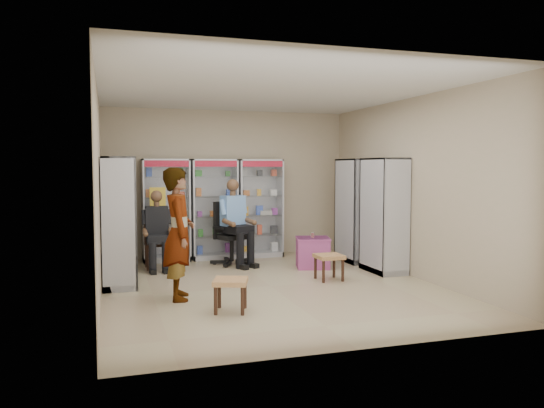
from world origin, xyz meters
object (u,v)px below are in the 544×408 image
object	(u,v)px
cabinet_left_far	(117,216)
cabinet_left_near	(119,222)
cabinet_back_left	(166,210)
standing_man	(179,234)
woven_stool_b	(231,295)
cabinet_back_right	(259,208)
office_chair	(232,233)
woven_stool_a	(329,267)
wooden_chair	(157,243)
pink_trunk	(313,253)
cabinet_back_mid	(214,209)
cabinet_right_near	(384,215)
cabinet_right_far	(356,210)
seated_shopkeeper	(232,225)

from	to	relation	value
cabinet_left_far	cabinet_left_near	world-z (taller)	same
cabinet_back_left	cabinet_left_near	world-z (taller)	same
cabinet_left_far	standing_man	xyz separation A→B (m)	(0.78, -2.18, -0.08)
cabinet_back_left	woven_stool_b	bearing A→B (deg)	-84.38
cabinet_back_right	woven_stool_b	size ratio (longest dim) A/B	4.76
office_chair	woven_stool_a	world-z (taller)	office_chair
wooden_chair	pink_trunk	size ratio (longest dim) A/B	1.63
cabinet_back_mid	wooden_chair	distance (m)	1.50
wooden_chair	office_chair	xyz separation A→B (m)	(1.39, -0.01, 0.13)
cabinet_back_left	woven_stool_a	distance (m)	3.57
cabinet_right_near	cabinet_left_far	size ratio (longest dim) A/B	1.00
office_chair	woven_stool_b	world-z (taller)	office_chair
cabinet_back_left	cabinet_left_far	xyz separation A→B (m)	(-0.93, -0.93, 0.00)
cabinet_right_near	pink_trunk	size ratio (longest dim) A/B	3.46
cabinet_back_right	office_chair	world-z (taller)	cabinet_back_right
cabinet_right_near	standing_man	xyz separation A→B (m)	(-3.68, -0.88, -0.08)
cabinet_back_left	cabinet_back_right	xyz separation A→B (m)	(1.90, 0.00, 0.00)
cabinet_back_right	cabinet_right_near	world-z (taller)	same
woven_stool_b	cabinet_back_left	bearing A→B (deg)	95.62
standing_man	cabinet_left_far	bearing A→B (deg)	24.89
cabinet_right_far	cabinet_left_far	xyz separation A→B (m)	(-4.46, 0.20, 0.00)
cabinet_right_near	standing_man	size ratio (longest dim) A/B	1.09
cabinet_back_mid	seated_shopkeeper	world-z (taller)	cabinet_back_mid
office_chair	wooden_chair	bearing A→B (deg)	156.99
cabinet_left_far	wooden_chair	bearing A→B (deg)	106.39
cabinet_right_far	cabinet_back_left	bearing A→B (deg)	72.25
seated_shopkeeper	standing_man	distance (m)	2.66
cabinet_right_far	standing_man	distance (m)	4.18
wooden_chair	standing_man	distance (m)	2.42
cabinet_right_near	cabinet_left_near	size ratio (longest dim) A/B	1.00
cabinet_left_near	wooden_chair	bearing A→B (deg)	152.39
cabinet_left_far	pink_trunk	distance (m)	3.54
woven_stool_a	cabinet_right_near	bearing A→B (deg)	16.38
cabinet_left_near	office_chair	bearing A→B (deg)	121.93
wooden_chair	seated_shopkeeper	xyz separation A→B (m)	(1.39, -0.06, 0.29)
wooden_chair	office_chair	size ratio (longest dim) A/B	0.79
cabinet_back_mid	standing_man	bearing A→B (deg)	-109.53
cabinet_back_mid	cabinet_back_right	size ratio (longest dim) A/B	1.00
cabinet_left_near	woven_stool_b	bearing A→B (deg)	34.47
cabinet_left_near	cabinet_left_far	bearing A→B (deg)	180.00
cabinet_right_far	woven_stool_a	world-z (taller)	cabinet_right_far
cabinet_back_mid	office_chair	world-z (taller)	cabinet_back_mid
cabinet_back_left	cabinet_right_near	size ratio (longest dim) A/B	1.00
cabinet_right_near	cabinet_left_near	bearing A→B (deg)	87.43
woven_stool_a	cabinet_left_far	bearing A→B (deg)	153.26
wooden_chair	woven_stool_b	xyz separation A→B (m)	(0.64, -3.22, -0.26)
cabinet_back_left	seated_shopkeeper	size ratio (longest dim) A/B	1.32
cabinet_right_near	office_chair	size ratio (longest dim) A/B	1.68
cabinet_back_left	cabinet_right_far	world-z (taller)	same
cabinet_left_far	standing_man	distance (m)	2.31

